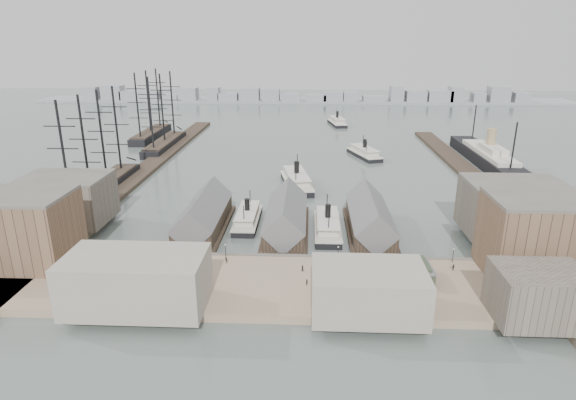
{
  "coord_description": "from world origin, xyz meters",
  "views": [
    {
      "loc": [
        7.14,
        -123.29,
        58.12
      ],
      "look_at": [
        0.0,
        30.0,
        6.0
      ],
      "focal_mm": 30.0,
      "sensor_mm": 36.0,
      "label": 1
    }
  ],
  "objects_px": {
    "ferry_docked_west": "(247,217)",
    "ocean_steamer": "(489,158)",
    "tram": "(425,272)",
    "horse_cart_left": "(133,272)",
    "horse_cart_right": "(379,291)",
    "horse_cart_center": "(199,276)"
  },
  "relations": [
    {
      "from": "tram",
      "to": "horse_cart_right",
      "type": "relative_size",
      "value": 2.27
    },
    {
      "from": "horse_cart_left",
      "to": "horse_cart_center",
      "type": "bearing_deg",
      "value": -75.16
    },
    {
      "from": "tram",
      "to": "horse_cart_right",
      "type": "bearing_deg",
      "value": -148.63
    },
    {
      "from": "ferry_docked_west",
      "to": "ocean_steamer",
      "type": "xyz_separation_m",
      "value": [
        105.0,
        80.14,
        1.68
      ]
    },
    {
      "from": "ocean_steamer",
      "to": "horse_cart_right",
      "type": "height_order",
      "value": "ocean_steamer"
    },
    {
      "from": "ocean_steamer",
      "to": "horse_cart_right",
      "type": "xyz_separation_m",
      "value": [
        -68.51,
        -127.78,
        -0.99
      ]
    },
    {
      "from": "ocean_steamer",
      "to": "horse_cart_left",
      "type": "xyz_separation_m",
      "value": [
        -128.2,
        -121.31,
        -1.0
      ]
    },
    {
      "from": "tram",
      "to": "horse_cart_center",
      "type": "relative_size",
      "value": 2.27
    },
    {
      "from": "ferry_docked_west",
      "to": "horse_cart_right",
      "type": "xyz_separation_m",
      "value": [
        36.49,
        -47.64,
        0.69
      ]
    },
    {
      "from": "horse_cart_center",
      "to": "horse_cart_right",
      "type": "bearing_deg",
      "value": -68.52
    },
    {
      "from": "tram",
      "to": "horse_cart_left",
      "type": "distance_m",
      "value": 71.69
    },
    {
      "from": "ferry_docked_west",
      "to": "horse_cart_left",
      "type": "relative_size",
      "value": 5.26
    },
    {
      "from": "ocean_steamer",
      "to": "horse_cart_center",
      "type": "height_order",
      "value": "ocean_steamer"
    },
    {
      "from": "tram",
      "to": "horse_cart_left",
      "type": "bearing_deg",
      "value": 179.52
    },
    {
      "from": "ocean_steamer",
      "to": "horse_cart_right",
      "type": "relative_size",
      "value": 18.45
    },
    {
      "from": "ocean_steamer",
      "to": "horse_cart_center",
      "type": "distance_m",
      "value": 165.72
    },
    {
      "from": "ferry_docked_west",
      "to": "ocean_steamer",
      "type": "distance_m",
      "value": 132.1
    },
    {
      "from": "horse_cart_left",
      "to": "horse_cart_right",
      "type": "xyz_separation_m",
      "value": [
        59.68,
        -6.47,
        0.01
      ]
    },
    {
      "from": "ferry_docked_west",
      "to": "horse_cart_right",
      "type": "bearing_deg",
      "value": -52.55
    },
    {
      "from": "tram",
      "to": "horse_cart_right",
      "type": "distance_m",
      "value": 14.32
    },
    {
      "from": "ocean_steamer",
      "to": "horse_cart_right",
      "type": "distance_m",
      "value": 144.99
    },
    {
      "from": "horse_cart_left",
      "to": "horse_cart_center",
      "type": "relative_size",
      "value": 1.01
    }
  ]
}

